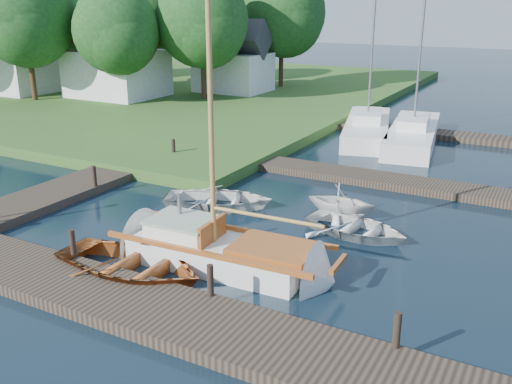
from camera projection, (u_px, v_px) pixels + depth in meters
The scene contains 26 objects.
ground at pixel (256, 227), 18.64m from camera, with size 160.00×160.00×0.00m, color black.
near_dock at pixel (135, 304), 13.61m from camera, with size 18.00×2.20×0.30m, color black.
left_dock at pixel (112, 173), 23.90m from camera, with size 2.20×18.00×0.30m, color black.
far_dock at pixel (376, 179), 23.08m from camera, with size 14.00×1.60×0.30m, color black.
shore at pixel (96, 82), 49.59m from camera, with size 50.00×40.00×0.50m, color #365625.
mooring_post_1 at pixel (73, 243), 15.63m from camera, with size 0.16×0.16×0.80m, color black.
mooring_post_2 at pixel (210, 280), 13.58m from camera, with size 0.16×0.16×0.80m, color black.
mooring_post_3 at pixel (397, 330), 11.53m from camera, with size 0.16×0.16×0.80m, color black.
mooring_post_4 at pixel (94, 176), 21.61m from camera, with size 0.16×0.16×0.80m, color black.
mooring_post_5 at pixel (174, 148), 25.76m from camera, with size 0.16×0.16×0.80m, color black.
sailboat at pixel (226, 255), 15.78m from camera, with size 7.23×2.30×9.83m.
dinghy at pixel (130, 261), 15.17m from camera, with size 3.12×4.36×0.90m, color #914514.
tender_a at pixel (218, 197), 20.26m from camera, with size 2.73×3.83×0.79m, color white.
tender_b at pixel (341, 199), 19.38m from camera, with size 2.04×2.36×1.24m, color white.
tender_c at pixel (356, 225), 17.87m from camera, with size 2.39×3.35×0.69m, color white.
marina_boat_0 at pixel (367, 127), 30.68m from camera, with size 4.35×8.65×10.02m.
marina_boat_1 at pixel (413, 133), 29.28m from camera, with size 3.54×8.97×11.22m.
house_a at pixel (116, 61), 40.10m from camera, with size 6.30×5.00×6.29m.
house_b at pixel (15, 61), 42.14m from camera, with size 5.77×4.50×5.79m.
house_c at pixel (233, 63), 42.47m from camera, with size 5.25×4.00×5.28m.
tree_1 at pixel (26, 15), 37.64m from camera, with size 6.70×6.70×9.20m.
tree_2 at pixel (117, 29), 36.83m from camera, with size 5.83×5.75×7.82m.
tree_3 at pixel (202, 19), 38.15m from camera, with size 6.41×6.38×8.74m.
tree_4 at pixel (146, 9), 44.94m from camera, with size 7.01×7.01×9.66m.
tree_5 at pixel (55, 21), 47.23m from camera, with size 6.00×5.94×8.10m.
tree_7 at pixel (282, 11), 43.76m from camera, with size 6.83×6.83×9.38m.
Camera 1 is at (8.32, -15.17, 7.04)m, focal length 40.00 mm.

